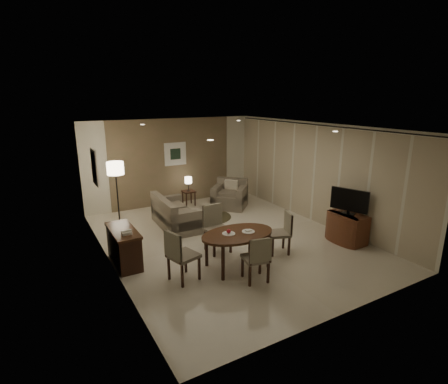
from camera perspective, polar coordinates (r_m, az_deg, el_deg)
room_shell at (r=8.45m, az=-0.68°, el=1.62°), size 5.50×7.00×2.70m
taupe_accent at (r=11.19m, az=-8.44°, el=4.88°), size 3.96×0.03×2.70m
curtain_wall at (r=9.73m, az=14.45°, el=2.79°), size 0.08×6.70×2.58m
curtain_rod at (r=9.53m, az=14.99°, el=10.55°), size 0.03×6.80×0.03m
art_back_frame at (r=11.16m, az=-7.96°, el=6.18°), size 0.72×0.03×0.72m
art_back_canvas at (r=11.14m, az=-7.93°, el=6.17°), size 0.34×0.01×0.34m
art_left_frame at (r=8.21m, az=-20.41°, el=3.81°), size 0.03×0.60×0.80m
art_left_canvas at (r=8.21m, az=-20.31°, el=3.82°), size 0.01×0.46×0.64m
downlight_nl at (r=5.65m, az=-2.24°, el=8.47°), size 0.10×0.10×0.01m
downlight_nr at (r=7.37m, az=17.70°, el=9.40°), size 0.10×0.10×0.01m
downlight_fl at (r=8.98m, az=-13.17°, el=10.68°), size 0.10×0.10×0.01m
downlight_fr at (r=10.15m, az=2.41°, el=11.57°), size 0.10×0.10×0.01m
console_desk at (r=7.55m, az=-16.01°, el=-8.56°), size 0.48×1.20×0.75m
telephone at (r=7.12m, az=-15.66°, el=-6.32°), size 0.20×0.14×0.09m
tv_cabinet at (r=8.82m, az=19.48°, el=-5.50°), size 0.48×0.90×0.70m
flat_tv at (r=8.60m, az=19.79°, el=-1.35°), size 0.36×0.85×0.60m
dining_table at (r=7.16m, az=2.22°, el=-9.41°), size 1.54×0.96×0.72m
chair_near at (r=6.64m, az=5.15°, el=-10.62°), size 0.52×0.52×0.92m
chair_far at (r=7.75m, az=-1.02°, el=-6.14°), size 0.51×0.51×1.04m
chair_left at (r=6.65m, az=-6.62°, el=-10.17°), size 0.60×0.60×1.01m
chair_right at (r=7.80m, az=8.91°, el=-6.62°), size 0.58×0.58×0.93m
plate_a at (r=6.96m, az=0.76°, el=-6.82°), size 0.26×0.26×0.02m
plate_b at (r=7.08m, az=3.98°, el=-6.46°), size 0.26×0.26×0.02m
fruit_apple at (r=6.94m, az=0.76°, el=-6.41°), size 0.09×0.09×0.09m
napkin at (r=7.08m, az=3.98°, el=-6.28°), size 0.12×0.08×0.03m
round_rug at (r=10.08m, az=-2.69°, el=-4.05°), size 1.35×1.35×0.01m
sofa at (r=9.34m, az=-7.81°, el=-3.21°), size 1.76×0.93×0.81m
armchair at (r=10.80m, az=0.92°, el=-0.33°), size 1.34×1.34×0.87m
side_table at (r=11.13m, az=-5.77°, el=-0.98°), size 0.37×0.37×0.47m
table_lamp at (r=11.00m, az=-5.84°, el=1.44°), size 0.22×0.22×0.50m
floor_lamp at (r=9.70m, az=-17.01°, el=-0.26°), size 0.43×0.43×1.71m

